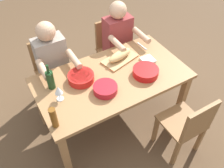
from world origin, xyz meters
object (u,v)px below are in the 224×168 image
Objects in this scene: cutting_board at (120,59)px; serving_bowl_greens at (105,88)px; chair_near_right at (51,68)px; bread_loaf at (120,55)px; dining_table at (112,83)px; serving_bowl_fruit at (81,77)px; beer_bottle at (54,118)px; wine_bottle at (50,80)px; chair_near_left at (112,46)px; chair_far_left at (188,125)px; napkin_stack at (148,60)px; diner_near_left at (119,40)px; diner_near_right at (54,63)px; wine_glass at (58,91)px; serving_bowl_pasta at (146,71)px.

serving_bowl_greens is at bearing 42.29° from cutting_board.
chair_near_right and bread_loaf have the same top height.
dining_table is at bearing 42.20° from bread_loaf.
dining_table is 0.35m from serving_bowl_fruit.
beer_bottle is at bearing 74.28° from chair_near_right.
bread_loaf is (-0.52, -0.08, 0.02)m from serving_bowl_fruit.
dining_table is 5.94× the size of serving_bowl_fruit.
dining_table is at bearing 164.16° from wine_bottle.
wine_bottle is (0.30, -0.06, 0.06)m from serving_bowl_fruit.
chair_near_left is 0.69m from bread_loaf.
chair_far_left reaches higher than napkin_stack.
beer_bottle is (1.18, 0.86, 0.15)m from diner_near_left.
dining_table is 1.34× the size of diner_near_right.
diner_near_right is 0.46m from wine_bottle.
chair_far_left is at bearing 87.18° from napkin_stack.
napkin_stack is at bearing 148.99° from diner_near_right.
serving_bowl_fruit is (0.30, -0.11, 0.14)m from dining_table.
serving_bowl_greens is 0.59m from beer_bottle.
chair_near_left is 0.66m from cutting_board.
diner_near_right reaches higher than chair_near_right.
serving_bowl_greens reaches higher than cutting_board.
napkin_stack is (-0.04, 0.74, 0.27)m from chair_near_left.
wine_bottle is 1.32× the size of beer_bottle.
chair_near_left and bread_loaf have the same top height.
wine_bottle is 0.19m from wine_glass.
dining_table is at bearing -137.59° from serving_bowl_greens.
diner_near_right reaches higher than napkin_stack.
bread_loaf is 0.32m from napkin_stack.
serving_bowl_pasta is (-0.32, 0.15, 0.14)m from dining_table.
serving_bowl_pasta is at bearing 107.10° from bread_loaf.
bread_loaf is 1.10× the size of wine_bottle.
serving_bowl_fruit reaches higher than cutting_board.
serving_bowl_fruit is 1.63× the size of wine_glass.
diner_near_right is at bearing -29.98° from bread_loaf.
serving_bowl_greens reaches higher than dining_table.
chair_near_right is at bearing -49.95° from serving_bowl_pasta.
serving_bowl_fruit is at bearing 31.86° from diner_near_left.
wine_glass is at bearing -35.79° from chair_far_left.
bread_loaf is 0.83m from wine_glass.
wine_bottle reaches higher than dining_table.
serving_bowl_pasta is at bearing 130.05° from chair_near_right.
wine_bottle reaches higher than napkin_stack.
bread_loaf is (0.22, 0.56, 0.32)m from chair_near_left.
beer_bottle is at bearing 26.92° from cutting_board.
serving_bowl_greens is 1.46× the size of wine_glass.
cutting_board is 2.86× the size of napkin_stack.
diner_near_right is 4.38× the size of serving_bowl_pasta.
cutting_board is 1.38× the size of wine_bottle.
chair_near_right is 5.12× the size of wine_glass.
cutting_board is (-0.52, -0.08, -0.03)m from serving_bowl_fruit.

